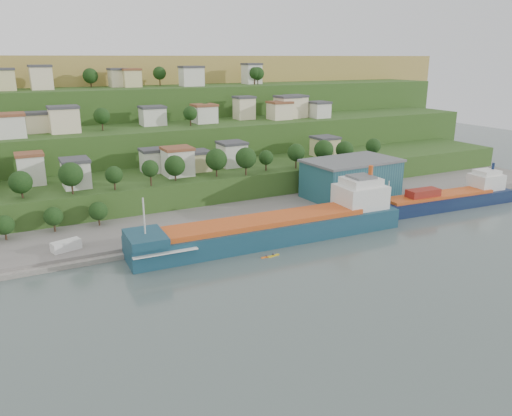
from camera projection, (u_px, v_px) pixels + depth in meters
ground at (277, 252)px, 126.22m from camera, size 500.00×500.00×0.00m
quay at (288, 212)px, 158.82m from camera, size 220.00×26.00×4.00m
pebble_beach at (34, 261)px, 120.76m from camera, size 40.00×18.00×2.40m
hillside at (123, 148)px, 269.60m from camera, size 360.00×211.23×96.00m
cargo_ship_near at (279, 228)px, 134.19m from camera, size 76.79×14.62×19.65m
cargo_ship_far at (447, 200)px, 163.55m from camera, size 54.57×12.40×14.70m
warehouse at (351, 178)px, 167.24m from camera, size 31.98×20.64×12.80m
caravan at (66, 247)px, 121.94m from camera, size 7.40×4.68×3.21m
dinghy at (100, 251)px, 122.67m from camera, size 3.77×1.80×0.73m
kayak_orange at (267, 257)px, 122.86m from camera, size 2.92×0.61×0.73m
kayak_yellow at (273, 255)px, 123.61m from camera, size 3.38×1.03×0.83m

